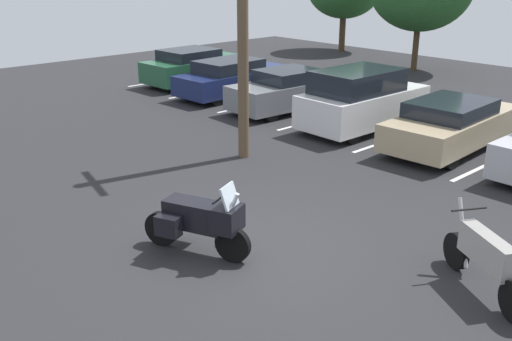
{
  "coord_description": "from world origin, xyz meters",
  "views": [
    {
      "loc": [
        6.93,
        -6.26,
        4.95
      ],
      "look_at": [
        -0.85,
        0.87,
        1.07
      ],
      "focal_mm": 40.29,
      "sensor_mm": 36.0,
      "label": 1
    }
  ],
  "objects": [
    {
      "name": "motorcycle_second",
      "position": [
        3.51,
        1.71,
        0.59
      ],
      "size": [
        1.98,
        1.22,
        1.27
      ],
      "color": "black",
      "rests_on": "ground"
    },
    {
      "name": "ground",
      "position": [
        0.0,
        0.0,
        -0.05
      ],
      "size": [
        44.0,
        44.0,
        0.1
      ],
      "primitive_type": "cube",
      "color": "#262628"
    },
    {
      "name": "car_grey",
      "position": [
        -6.78,
        7.92,
        0.69
      ],
      "size": [
        2.01,
        4.68,
        1.43
      ],
      "color": "slate",
      "rests_on": "ground"
    },
    {
      "name": "parking_stripes",
      "position": [
        -2.26,
        8.2,
        0.0
      ],
      "size": [
        23.75,
        4.87,
        0.01
      ],
      "color": "silver",
      "rests_on": "ground"
    },
    {
      "name": "car_navy",
      "position": [
        -9.87,
        7.96,
        0.69
      ],
      "size": [
        2.1,
        4.94,
        1.4
      ],
      "color": "navy",
      "rests_on": "ground"
    },
    {
      "name": "motorcycle_touring",
      "position": [
        -0.48,
        -0.81,
        0.67
      ],
      "size": [
        2.01,
        1.24,
        1.42
      ],
      "color": "black",
      "rests_on": "ground"
    },
    {
      "name": "car_tan",
      "position": [
        -0.71,
        8.08,
        0.7
      ],
      "size": [
        2.16,
        4.89,
        1.38
      ],
      "color": "tan",
      "rests_on": "ground"
    },
    {
      "name": "car_white",
      "position": [
        -3.6,
        7.77,
        0.92
      ],
      "size": [
        1.96,
        4.34,
        1.88
      ],
      "color": "white",
      "rests_on": "ground"
    },
    {
      "name": "utility_pole",
      "position": [
        -4.04,
        3.34,
        3.83
      ],
      "size": [
        1.78,
        0.51,
        7.39
      ],
      "color": "brown",
      "rests_on": "ground"
    },
    {
      "name": "car_green",
      "position": [
        -12.64,
        8.14,
        0.74
      ],
      "size": [
        2.13,
        4.49,
        1.48
      ],
      "color": "#235638",
      "rests_on": "ground"
    }
  ]
}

